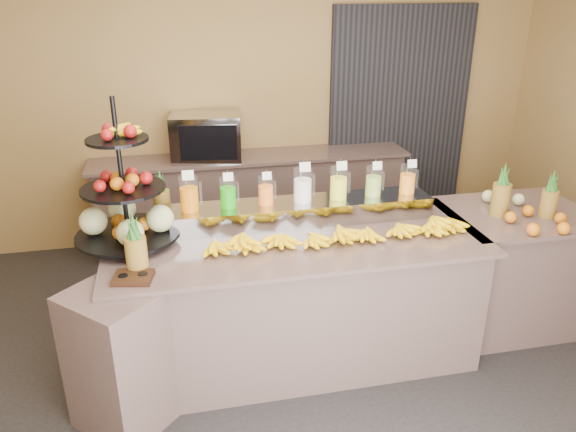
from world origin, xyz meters
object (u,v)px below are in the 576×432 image
object	(u,v)px
fruit_stand	(133,207)
condiment_caddy	(133,278)
pitcher_tray	(302,211)
right_fruit_pile	(529,211)
oven_warmer	(206,136)
banana_heap	(340,231)

from	to	relation	value
fruit_stand	condiment_caddy	xyz separation A→B (m)	(-0.00, -0.54, -0.22)
pitcher_tray	right_fruit_pile	distance (m)	1.61
condiment_caddy	right_fruit_pile	xyz separation A→B (m)	(2.72, 0.28, 0.06)
pitcher_tray	oven_warmer	xyz separation A→B (m)	(-0.53, 1.67, 0.14)
banana_heap	pitcher_tray	bearing A→B (deg)	116.29
pitcher_tray	fruit_stand	size ratio (longest dim) A/B	1.95
oven_warmer	fruit_stand	bearing A→B (deg)	-101.91
condiment_caddy	pitcher_tray	bearing A→B (deg)	28.52
pitcher_tray	fruit_stand	distance (m)	1.16
fruit_stand	right_fruit_pile	distance (m)	2.73
condiment_caddy	fruit_stand	bearing A→B (deg)	89.69
banana_heap	fruit_stand	distance (m)	1.35
pitcher_tray	fruit_stand	world-z (taller)	fruit_stand
condiment_caddy	oven_warmer	size ratio (longest dim) A/B	0.34
pitcher_tray	banana_heap	world-z (taller)	banana_heap
right_fruit_pile	oven_warmer	world-z (taller)	oven_warmer
fruit_stand	condiment_caddy	bearing A→B (deg)	-107.01
banana_heap	right_fruit_pile	size ratio (longest dim) A/B	4.09
banana_heap	condiment_caddy	xyz separation A→B (m)	(-1.32, -0.27, -0.04)
banana_heap	condiment_caddy	bearing A→B (deg)	-168.28
condiment_caddy	banana_heap	bearing A→B (deg)	11.72
pitcher_tray	condiment_caddy	distance (m)	1.31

